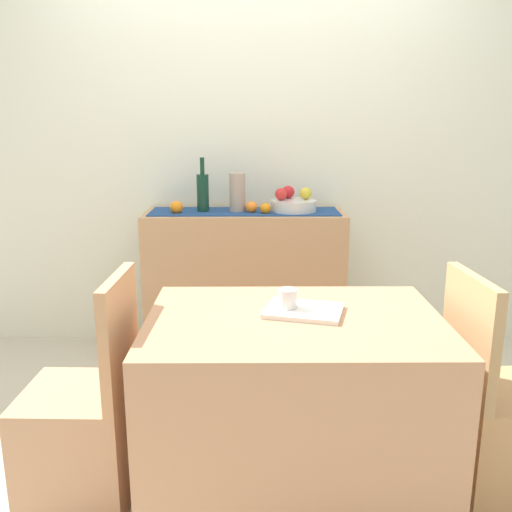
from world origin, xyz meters
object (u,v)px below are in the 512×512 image
at_px(wine_bottle, 203,192).
at_px(dining_table, 293,409).
at_px(open_book, 304,311).
at_px(chair_near_window, 84,435).
at_px(ceramic_vase, 237,193).
at_px(chair_by_corner, 501,433).
at_px(fruit_bowl, 294,206).
at_px(sideboard_console, 245,284).
at_px(coffee_cup, 288,301).

xyz_separation_m(wine_bottle, dining_table, (0.45, -1.39, -0.65)).
distance_m(open_book, chair_near_window, 0.97).
bearing_deg(dining_table, ceramic_vase, 99.96).
bearing_deg(chair_near_window, ceramic_vase, 67.97).
distance_m(chair_near_window, chair_by_corner, 1.61).
distance_m(fruit_bowl, chair_by_corner, 1.70).
bearing_deg(open_book, sideboard_console, 115.07).
bearing_deg(sideboard_console, dining_table, -81.74).
relative_size(fruit_bowl, dining_table, 0.25).
xyz_separation_m(dining_table, coffee_cup, (-0.02, 0.06, 0.42)).
distance_m(fruit_bowl, wine_bottle, 0.55).
relative_size(wine_bottle, coffee_cup, 3.60).
bearing_deg(chair_by_corner, coffee_cup, 175.84).
distance_m(sideboard_console, wine_bottle, 0.62).
xyz_separation_m(ceramic_vase, coffee_cup, (0.22, -1.33, -0.23)).
relative_size(sideboard_console, dining_table, 1.11).
relative_size(fruit_bowl, wine_bottle, 0.84).
bearing_deg(chair_by_corner, sideboard_console, 125.95).
height_order(fruit_bowl, ceramic_vase, ceramic_vase).
relative_size(chair_near_window, chair_by_corner, 1.00).
relative_size(dining_table, open_book, 3.86).
distance_m(dining_table, open_book, 0.38).
height_order(fruit_bowl, dining_table, fruit_bowl).
height_order(wine_bottle, chair_near_window, wine_bottle).
bearing_deg(fruit_bowl, chair_near_window, -122.94).
relative_size(fruit_bowl, chair_near_window, 0.30).
height_order(sideboard_console, fruit_bowl, fruit_bowl).
relative_size(fruit_bowl, ceramic_vase, 1.16).
xyz_separation_m(fruit_bowl, dining_table, (-0.09, -1.39, -0.57)).
relative_size(sideboard_console, chair_by_corner, 1.33).
bearing_deg(sideboard_console, fruit_bowl, 0.00).
height_order(wine_bottle, ceramic_vase, wine_bottle).
relative_size(wine_bottle, ceramic_vase, 1.39).
relative_size(sideboard_console, wine_bottle, 3.70).
bearing_deg(dining_table, chair_near_window, -179.97).
bearing_deg(sideboard_console, coffee_cup, -82.36).
height_order(wine_bottle, open_book, wine_bottle).
height_order(dining_table, coffee_cup, coffee_cup).
height_order(ceramic_vase, coffee_cup, ceramic_vase).
xyz_separation_m(open_book, chair_by_corner, (0.77, -0.05, -0.48)).
relative_size(dining_table, chair_by_corner, 1.20).
bearing_deg(coffee_cup, chair_by_corner, -4.16).
distance_m(sideboard_console, fruit_bowl, 0.57).
distance_m(wine_bottle, chair_by_corner, 2.02).
xyz_separation_m(ceramic_vase, open_book, (0.28, -1.34, -0.27)).
bearing_deg(chair_near_window, coffee_cup, 4.37).
bearing_deg(sideboard_console, chair_near_window, -113.52).
distance_m(fruit_bowl, chair_near_window, 1.78).
height_order(open_book, chair_near_window, chair_near_window).
distance_m(sideboard_console, coffee_cup, 1.38).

